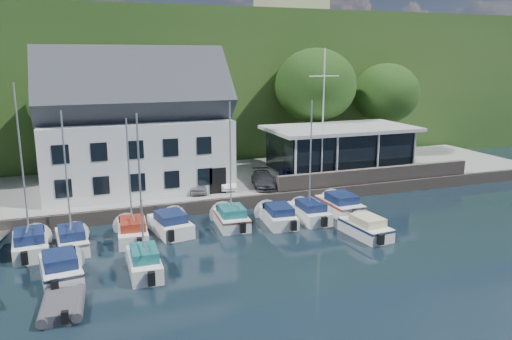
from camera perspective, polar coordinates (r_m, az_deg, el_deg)
The scene contains 29 objects.
ground at distance 28.21m, azimuth 5.81°, elevation -10.76°, with size 180.00×180.00×0.00m, color black.
quay at distance 43.60m, azimuth -4.27°, elevation -1.47°, with size 60.00×13.00×1.00m, color gray.
quay_face at distance 37.62m, azimuth -1.52°, elevation -3.78°, with size 60.00×0.30×1.00m, color #6B5E55.
hillside at distance 85.99m, azimuth -12.71°, elevation 10.38°, with size 160.00×75.00×16.00m, color #284E1D.
field_patch at distance 95.30m, azimuth -8.69°, elevation 15.67°, with size 50.00×30.00×0.30m, color #526331.
harbor_building at distance 40.34m, azimuth -13.60°, elevation 4.07°, with size 14.40×8.20×8.70m, color white, non-canonical shape.
club_pavilion at distance 45.90m, azimuth 9.54°, elevation 2.37°, with size 13.20×7.20×4.10m, color black, non-canonical shape.
seawall at distance 42.90m, azimuth 13.66°, elevation -0.53°, with size 18.00×0.50×1.20m, color #6B5E55.
car_silver at distance 38.95m, azimuth -6.70°, elevation -1.66°, with size 1.32×3.29×1.12m, color #ADAEB2.
car_white at distance 39.81m, azimuth -3.71°, elevation -1.28°, with size 1.19×3.41×1.12m, color silver.
car_dgrey at distance 40.13m, azimuth 0.86°, elevation -1.08°, with size 1.68×4.14×1.20m, color #2F3034.
car_blue at distance 41.33m, azimuth 4.13°, elevation -0.68°, with size 1.41×3.58×1.23m, color #2E3C8F.
flagpole at distance 41.11m, azimuth 7.66°, elevation 6.03°, with size 2.62×0.20×10.91m, color white, non-canonical shape.
tree_1 at distance 44.97m, azimuth -20.13°, elevation 5.20°, with size 7.14×7.14×9.76m, color black, non-canonical shape.
tree_2 at distance 46.31m, azimuth -9.66°, elevation 6.13°, with size 7.30×7.30×9.97m, color black, non-canonical shape.
tree_4 at distance 50.68m, azimuth 6.76°, elevation 7.44°, with size 8.13×8.13×11.12m, color black, non-canonical shape.
tree_5 at distance 55.55m, azimuth 14.55°, elevation 6.80°, with size 7.02×7.02×9.59m, color black, non-canonical shape.
boat_r1_0 at distance 31.11m, azimuth -25.05°, elevation -0.87°, with size 2.08×5.48×9.08m, color white, non-canonical shape.
boat_r1_1 at distance 30.99m, azimuth -20.82°, elevation -1.01°, with size 1.81×5.44×8.59m, color white, non-canonical shape.
boat_r1_2 at distance 31.49m, azimuth -14.29°, elevation -0.39°, with size 1.93×5.81×8.54m, color white, non-canonical shape.
boat_r1_3 at distance 33.10m, azimuth -9.77°, elevation -5.90°, with size 2.14×5.39×1.47m, color white, non-canonical shape.
boat_r1_4 at distance 33.09m, azimuth -2.94°, elevation 0.59°, with size 2.07×5.39×8.49m, color white, non-canonical shape.
boat_r1_5 at distance 34.53m, azimuth 2.52°, elevation -5.02°, with size 1.99×5.70×1.35m, color white, non-canonical shape.
boat_r1_6 at distance 34.58m, azimuth 6.24°, elevation 1.06°, with size 1.92×5.78×8.48m, color white, non-canonical shape.
boat_r1_7 at distance 37.23m, azimuth 9.55°, elevation -3.73°, with size 2.19×5.85×1.51m, color white, non-canonical shape.
boat_r2_0 at distance 27.89m, azimuth -21.44°, elevation -10.21°, with size 2.02×5.44×1.53m, color white, non-canonical shape.
boat_r2_1 at distance 26.35m, azimuth -13.07°, elevation -2.44°, with size 1.73×5.48×8.94m, color white, non-canonical shape.
boat_r2_4 at distance 32.86m, azimuth 12.40°, elevation -6.23°, with size 1.90×5.35×1.38m, color white, non-canonical shape.
dinghy_1 at distance 24.87m, azimuth -21.24°, elevation -14.06°, with size 1.95×3.25×0.76m, color #3D3C42, non-canonical shape.
Camera 1 is at (-11.51, -23.15, 11.28)m, focal length 35.00 mm.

